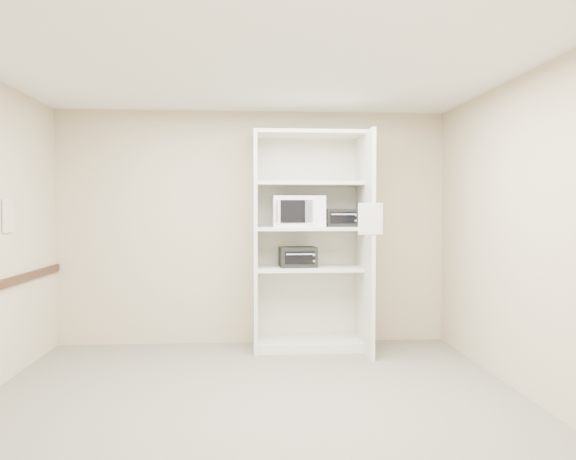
{
  "coord_description": "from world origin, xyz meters",
  "views": [
    {
      "loc": [
        -0.05,
        -4.55,
        1.55
      ],
      "look_at": [
        0.35,
        1.25,
        1.35
      ],
      "focal_mm": 35.0,
      "sensor_mm": 36.0,
      "label": 1
    }
  ],
  "objects": [
    {
      "name": "shelving_unit",
      "position": [
        0.67,
        1.7,
        1.13
      ],
      "size": [
        1.24,
        0.92,
        2.42
      ],
      "color": "silver",
      "rests_on": "floor"
    },
    {
      "name": "floor",
      "position": [
        0.0,
        0.0,
        0.0
      ],
      "size": [
        4.5,
        4.0,
        0.01
      ],
      "primitive_type": "cube",
      "color": "#666156",
      "rests_on": "ground"
    },
    {
      "name": "toaster_oven_lower",
      "position": [
        0.49,
        1.68,
        1.03
      ],
      "size": [
        0.42,
        0.33,
        0.22
      ],
      "primitive_type": "cube",
      "rotation": [
        0.0,
        0.0,
        0.07
      ],
      "color": "black",
      "rests_on": "shelving_unit"
    },
    {
      "name": "wall_right",
      "position": [
        2.25,
        0.0,
        1.35
      ],
      "size": [
        0.02,
        4.0,
        2.7
      ],
      "primitive_type": "cube",
      "color": "beige",
      "rests_on": "ground"
    },
    {
      "name": "wall_poster",
      "position": [
        -2.24,
        0.7,
        1.5
      ],
      "size": [
        0.01,
        0.22,
        0.3
      ],
      "primitive_type": "cube",
      "color": "white",
      "rests_on": "wall_left"
    },
    {
      "name": "ceiling",
      "position": [
        0.0,
        0.0,
        2.7
      ],
      "size": [
        4.5,
        4.0,
        0.01
      ],
      "primitive_type": "cube",
      "color": "white"
    },
    {
      "name": "wall_back",
      "position": [
        0.0,
        2.0,
        1.35
      ],
      "size": [
        4.5,
        0.02,
        2.7
      ],
      "primitive_type": "cube",
      "color": "beige",
      "rests_on": "ground"
    },
    {
      "name": "paper_sign",
      "position": [
        1.18,
        1.07,
        1.47
      ],
      "size": [
        0.25,
        0.01,
        0.32
      ],
      "primitive_type": "cube",
      "rotation": [
        0.0,
        0.0,
        0.01
      ],
      "color": "white",
      "rests_on": "shelving_unit"
    },
    {
      "name": "toaster_oven_upper",
      "position": [
        0.98,
        1.65,
        1.47
      ],
      "size": [
        0.35,
        0.26,
        0.2
      ],
      "primitive_type": "cube",
      "rotation": [
        0.0,
        0.0,
        -0.0
      ],
      "color": "black",
      "rests_on": "shelving_unit"
    },
    {
      "name": "microwave",
      "position": [
        0.5,
        1.69,
        1.54
      ],
      "size": [
        0.57,
        0.43,
        0.34
      ],
      "primitive_type": "cube",
      "rotation": [
        0.0,
        0.0,
        -0.0
      ],
      "color": "white",
      "rests_on": "shelving_unit"
    },
    {
      "name": "wall_front",
      "position": [
        0.0,
        -2.0,
        1.35
      ],
      "size": [
        4.5,
        0.02,
        2.7
      ],
      "primitive_type": "cube",
      "color": "beige",
      "rests_on": "ground"
    }
  ]
}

